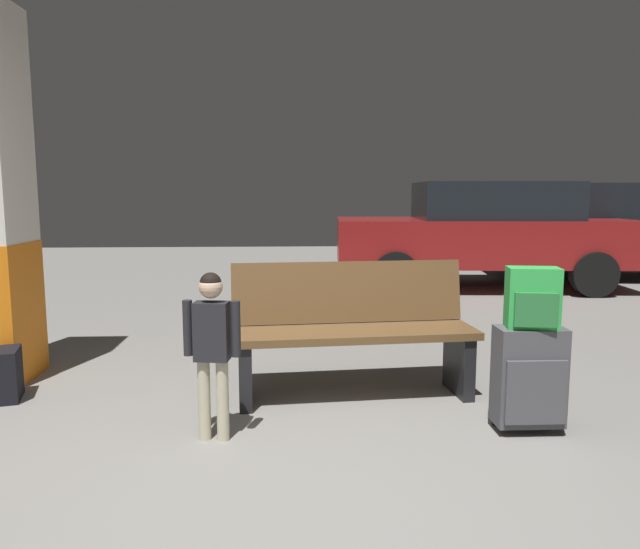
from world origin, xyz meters
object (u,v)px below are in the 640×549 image
at_px(parked_car_near, 483,232).
at_px(parked_car_side, 617,228).
at_px(bench, 353,330).
at_px(backpack_bright, 533,299).
at_px(child, 212,338).
at_px(backpack_dark_floor, 5,375).
at_px(suitcase, 529,377).

relative_size(parked_car_near, parked_car_side, 0.99).
distance_m(bench, parked_car_near, 5.16).
xyz_separation_m(backpack_bright, child, (-1.77, -0.02, -0.20)).
height_order(child, parked_car_side, parked_car_side).
height_order(backpack_dark_floor, parked_car_near, parked_car_near).
bearing_deg(child, backpack_dark_floor, 153.43).
relative_size(backpack_bright, child, 0.36).
bearing_deg(child, bench, 39.99).
relative_size(backpack_dark_floor, parked_car_side, 0.08).
height_order(bench, backpack_dark_floor, bench).
distance_m(backpack_bright, parked_car_side, 7.30).
bearing_deg(backpack_bright, backpack_dark_floor, 167.65).
height_order(backpack_bright, parked_car_side, parked_car_side).
bearing_deg(backpack_bright, parked_car_side, 57.42).
xyz_separation_m(suitcase, backpack_dark_floor, (-3.22, 0.70, -0.15)).
relative_size(suitcase, backpack_dark_floor, 1.78).
distance_m(backpack_bright, child, 1.78).
bearing_deg(parked_car_near, suitcase, -105.44).
bearing_deg(backpack_dark_floor, bench, -0.36).
xyz_separation_m(backpack_bright, backpack_dark_floor, (-3.22, 0.70, -0.60)).
bearing_deg(parked_car_side, bench, -131.67).
bearing_deg(child, parked_car_side, 47.24).
xyz_separation_m(parked_car_near, parked_car_side, (2.48, 0.90, 0.00)).
xyz_separation_m(bench, parked_car_side, (4.86, 5.46, 0.36)).
relative_size(bench, backpack_dark_floor, 4.82).
bearing_deg(parked_car_near, backpack_dark_floor, -135.76).
xyz_separation_m(backpack_dark_floor, parked_car_side, (7.15, 5.45, 0.64)).
bearing_deg(bench, parked_car_side, 48.33).
distance_m(backpack_bright, backpack_dark_floor, 3.35).
bearing_deg(bench, child, -140.01).
bearing_deg(parked_car_near, backpack_bright, -105.45).
bearing_deg(suitcase, backpack_dark_floor, 167.66).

